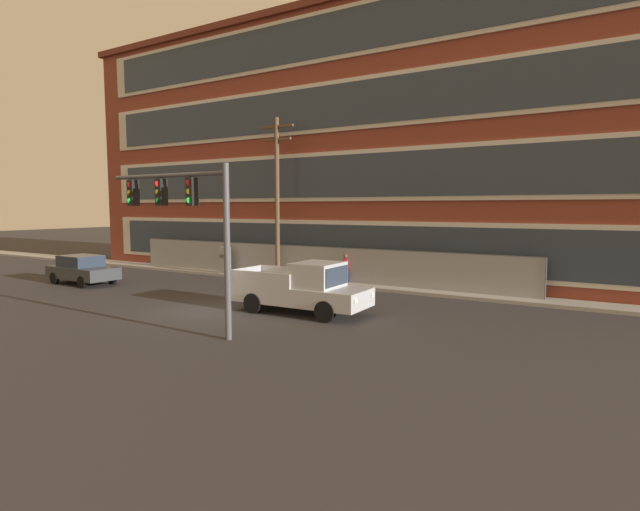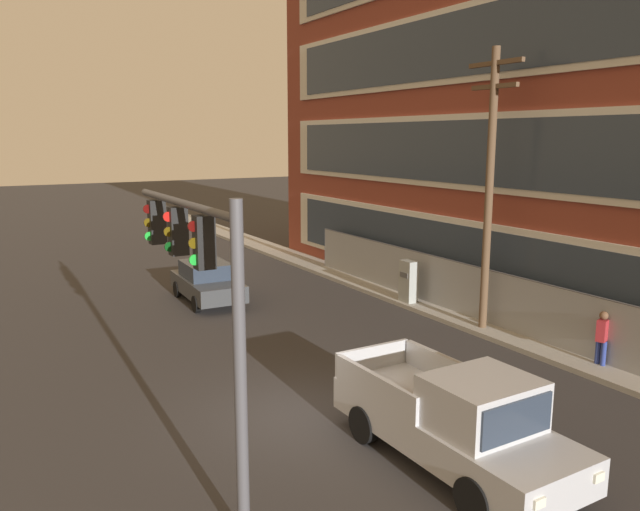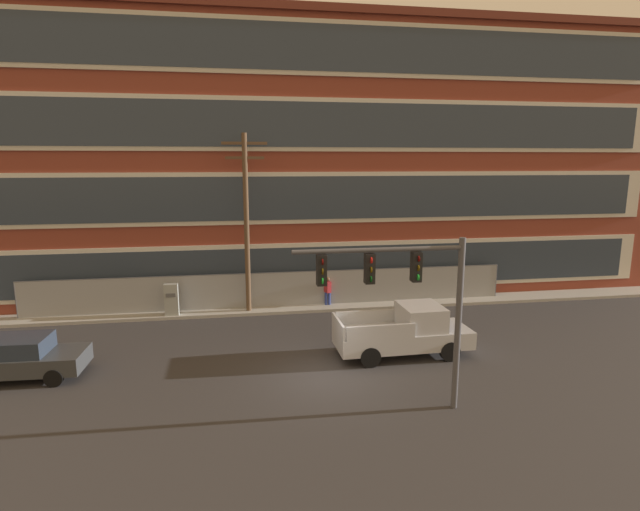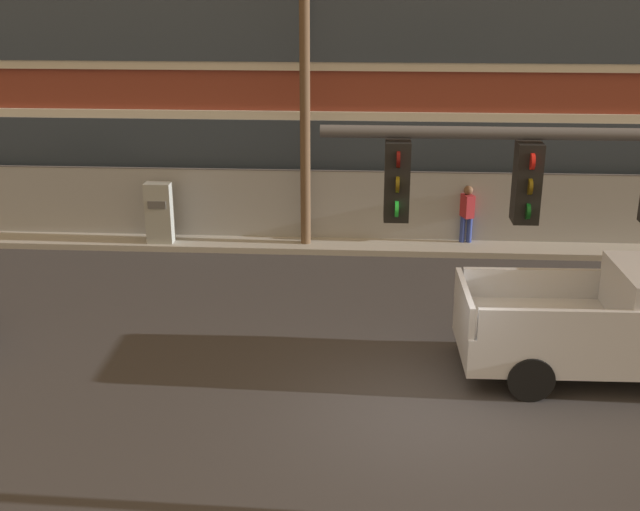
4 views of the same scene
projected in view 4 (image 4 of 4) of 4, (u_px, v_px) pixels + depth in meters
name	position (u px, v px, depth m)	size (l,w,h in m)	color
ground_plane	(419.00, 413.00, 13.24)	(160.00, 160.00, 0.00)	#333030
sidewalk_building_side	(402.00, 243.00, 21.33)	(80.00, 1.74, 0.16)	#9E9B93
chain_link_fence	(358.00, 207.00, 21.24)	(25.33, 0.06, 2.01)	gray
traffic_signal_mast	(626.00, 239.00, 9.03)	(5.28, 0.43, 5.51)	#4C4C51
pickup_truck_silver	(622.00, 326.00, 14.19)	(5.52, 2.25, 2.05)	#B2B5BA
utility_pole_near_corner	(305.00, 55.00, 19.53)	(2.22, 0.26, 9.13)	brown
electrical_cabinet	(160.00, 216.00, 20.97)	(0.68, 0.44, 1.76)	#939993
pedestrian_near_cabinet	(467.00, 212.00, 20.93)	(0.36, 0.46, 1.69)	navy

